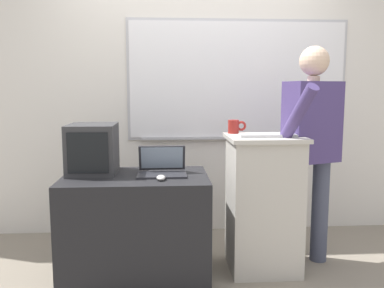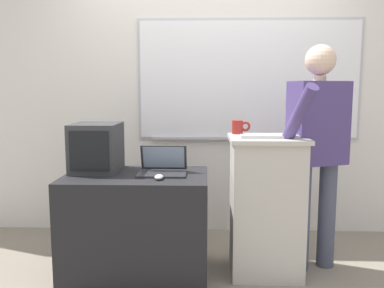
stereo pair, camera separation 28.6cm
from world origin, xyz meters
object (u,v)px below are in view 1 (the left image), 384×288
at_px(person_presenter, 312,141).
at_px(crt_monitor, 93,149).
at_px(laptop, 162,167).
at_px(wireless_keyboard, 268,135).
at_px(computer_mouse_by_laptop, 161,178).
at_px(coffee_mug, 234,127).
at_px(side_desk, 136,226).
at_px(lectern_podium, 263,203).

height_order(person_presenter, crt_monitor, person_presenter).
height_order(laptop, wireless_keyboard, wireless_keyboard).
bearing_deg(computer_mouse_by_laptop, coffee_mug, 36.27).
distance_m(side_desk, computer_mouse_by_laptop, 0.46).
xyz_separation_m(person_presenter, coffee_mug, (-0.57, 0.12, 0.10)).
xyz_separation_m(computer_mouse_by_laptop, coffee_mug, (0.57, 0.42, 0.30)).
bearing_deg(wireless_keyboard, crt_monitor, 175.19).
bearing_deg(person_presenter, laptop, 164.75).
relative_size(side_desk, wireless_keyboard, 2.51).
bearing_deg(coffee_mug, crt_monitor, -172.30).
bearing_deg(laptop, side_desk, -167.79).
relative_size(computer_mouse_by_laptop, crt_monitor, 0.25).
relative_size(side_desk, laptop, 2.96).
bearing_deg(crt_monitor, laptop, -8.32).
distance_m(side_desk, crt_monitor, 0.65).
distance_m(side_desk, person_presenter, 1.45).
bearing_deg(laptop, crt_monitor, 171.68).
xyz_separation_m(laptop, crt_monitor, (-0.50, 0.07, 0.12)).
height_order(person_presenter, computer_mouse_by_laptop, person_presenter).
relative_size(laptop, coffee_mug, 2.44).
relative_size(person_presenter, coffee_mug, 11.80).
bearing_deg(side_desk, person_presenter, 5.98).
bearing_deg(side_desk, crt_monitor, 160.00).
bearing_deg(computer_mouse_by_laptop, crt_monitor, 151.21).
distance_m(person_presenter, computer_mouse_by_laptop, 1.19).
distance_m(laptop, computer_mouse_by_laptop, 0.20).
bearing_deg(crt_monitor, lectern_podium, -1.90).
xyz_separation_m(lectern_podium, wireless_keyboard, (0.00, -0.06, 0.52)).
xyz_separation_m(side_desk, person_presenter, (1.32, 0.14, 0.60)).
relative_size(side_desk, crt_monitor, 2.58).
relative_size(side_desk, computer_mouse_by_laptop, 10.24).
distance_m(lectern_podium, laptop, 0.81).
distance_m(person_presenter, laptop, 1.15).
xyz_separation_m(person_presenter, wireless_keyboard, (-0.37, -0.13, 0.06)).
xyz_separation_m(person_presenter, crt_monitor, (-1.63, -0.02, -0.04)).
distance_m(lectern_podium, crt_monitor, 1.32).
relative_size(lectern_podium, coffee_mug, 7.17).
height_order(laptop, coffee_mug, coffee_mug).
height_order(side_desk, computer_mouse_by_laptop, computer_mouse_by_laptop).
bearing_deg(side_desk, computer_mouse_by_laptop, -40.98).
bearing_deg(crt_monitor, coffee_mug, 7.70).
bearing_deg(wireless_keyboard, lectern_podium, 94.28).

